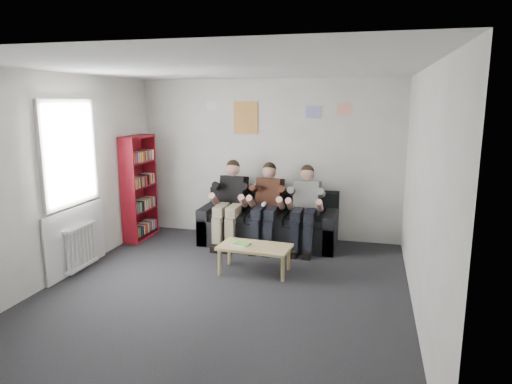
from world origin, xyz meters
TOP-DOWN VIEW (x-y plane):
  - room_shell at (0.00, 0.00)m, footprint 5.00×5.00m
  - sofa at (0.11, 2.08)m, footprint 2.21×0.91m
  - bookshelf at (-2.09, 1.81)m, footprint 0.27×0.80m
  - coffee_table at (0.21, 0.71)m, footprint 0.97×0.53m
  - game_cases at (0.03, 0.68)m, footprint 0.23×0.19m
  - person_left at (-0.51, 1.88)m, footprint 0.43×0.92m
  - person_middle at (0.11, 1.88)m, footprint 0.42×0.90m
  - person_right at (0.73, 1.88)m, footprint 0.41×0.88m
  - radiator at (-2.15, 0.20)m, footprint 0.10×0.64m
  - window at (-2.22, 0.20)m, footprint 0.05×1.30m
  - poster_large at (-0.40, 2.49)m, footprint 0.42×0.01m
  - poster_blue at (0.75, 2.49)m, footprint 0.25×0.01m
  - poster_pink at (1.25, 2.49)m, footprint 0.22×0.01m
  - poster_sign at (-1.00, 2.49)m, footprint 0.20×0.01m

SIDE VIEW (x-z plane):
  - sofa at x=0.11m, z-range -0.12..0.74m
  - coffee_table at x=0.21m, z-range 0.15..0.54m
  - radiator at x=-2.15m, z-range 0.05..0.65m
  - game_cases at x=0.03m, z-range 0.39..0.42m
  - person_right at x=0.73m, z-range 0.00..1.34m
  - person_middle at x=0.11m, z-range -0.01..1.36m
  - person_left at x=-0.51m, z-range -0.01..1.37m
  - bookshelf at x=-2.09m, z-range 0.00..1.77m
  - window at x=-2.22m, z-range -0.15..2.21m
  - room_shell at x=0.00m, z-range -1.15..3.85m
  - poster_large at x=-0.40m, z-range 1.77..2.32m
  - poster_blue at x=0.75m, z-range 2.05..2.25m
  - poster_pink at x=1.25m, z-range 2.11..2.29m
  - poster_sign at x=-1.00m, z-range 2.18..2.32m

